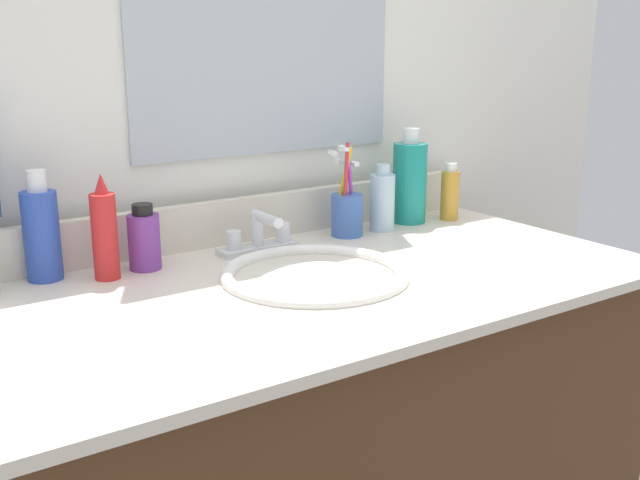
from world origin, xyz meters
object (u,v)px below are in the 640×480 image
Objects in this scene: faucet at (261,238)px; bottle_spray_red at (105,233)px; bottle_oil_amber at (450,194)px; bottle_mouthwash_teal at (410,181)px; bottle_cream_purple at (144,240)px; cup_blue_plastic at (347,211)px; bottle_shampoo_blue at (41,233)px; bottle_gel_clear at (382,201)px.

faucet is 0.31m from bottle_spray_red.
bottle_spray_red is (-0.30, 0.00, 0.05)m from faucet.
bottle_spray_red is (-0.79, 0.01, 0.02)m from bottle_oil_amber.
bottle_spray_red is 0.87× the size of bottle_mouthwash_teal.
cup_blue_plastic is (0.44, -0.01, -0.00)m from bottle_cream_purple.
bottle_shampoo_blue reaches higher than bottle_spray_red.
bottle_oil_amber reaches higher than bottle_cream_purple.
bottle_shampoo_blue is 0.17m from bottle_cream_purple.
bottle_mouthwash_teal is at bearing 3.83° from faucet.
bottle_shampoo_blue is 0.89m from bottle_oil_amber.
bottle_shampoo_blue is 0.11m from bottle_spray_red.
bottle_shampoo_blue is 0.90× the size of bottle_mouthwash_teal.
bottle_oil_amber is 0.28m from cup_blue_plastic.
bottle_shampoo_blue is at bearing 175.29° from bottle_gel_clear.
bottle_shampoo_blue is at bearing 177.81° from bottle_mouthwash_teal.
bottle_oil_amber is 0.66× the size of cup_blue_plastic.
cup_blue_plastic is (0.21, 0.01, 0.02)m from faucet.
faucet is at bearing -0.19° from bottle_spray_red.
faucet is 0.87× the size of bottle_spray_red.
bottle_cream_purple is (0.17, -0.04, -0.03)m from bottle_shampoo_blue.
bottle_cream_purple is at bearing 175.50° from faucet.
bottle_mouthwash_teal is (0.63, 0.01, 0.04)m from bottle_cream_purple.
cup_blue_plastic reaches higher than bottle_cream_purple.
faucet is at bearing 179.15° from bottle_oil_amber.
cup_blue_plastic is at bearing 0.59° from bottle_spray_red.
bottle_cream_purple is 0.83× the size of bottle_gel_clear.
bottle_gel_clear is at bearing -0.05° from faucet.
bottle_oil_amber is at bearing -4.15° from bottle_shampoo_blue.
bottle_gel_clear is (0.53, -0.02, 0.01)m from bottle_cream_purple.
bottle_oil_amber is (0.88, -0.06, -0.02)m from bottle_shampoo_blue.
bottle_mouthwash_teal reaches higher than faucet.
bottle_mouthwash_teal reaches higher than bottle_oil_amber.
bottle_cream_purple is 0.44m from cup_blue_plastic.
bottle_shampoo_blue is 0.70m from bottle_gel_clear.
bottle_cream_purple reaches higher than faucet.
faucet is at bearing 179.95° from bottle_gel_clear.
bottle_shampoo_blue is 1.03× the size of bottle_spray_red.
bottle_oil_amber is at bearing -20.25° from bottle_mouthwash_teal.
bottle_spray_red is at bearing -167.37° from bottle_cream_purple.
bottle_gel_clear is at bearing -4.17° from cup_blue_plastic.
cup_blue_plastic is (0.51, 0.01, -0.03)m from bottle_spray_red.
bottle_mouthwash_teal reaches higher than bottle_gel_clear.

